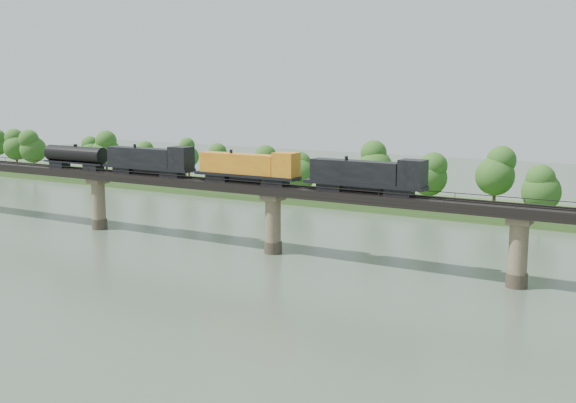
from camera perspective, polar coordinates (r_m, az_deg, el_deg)
The scene contains 6 objects.
ground at distance 97.78m, azimuth -10.62°, elevation -7.52°, with size 400.00×400.00×0.00m, color #384637.
far_bank at distance 169.15m, azimuth 8.74°, elevation -0.08°, with size 300.00×24.00×1.60m, color #2E4D1E.
bridge at distance 119.89m, azimuth -1.19°, elevation -1.56°, with size 236.00×30.00×11.50m.
bridge_superstructure at distance 118.87m, azimuth -1.20°, elevation 1.44°, with size 220.00×4.90×0.75m.
far_treeline at distance 167.23m, azimuth 5.62°, elevation 2.65°, with size 289.06×17.54×13.60m.
freight_train at distance 125.51m, azimuth -5.99°, elevation 2.88°, with size 79.81×3.11×5.49m.
Camera 1 is at (62.48, -69.82, 27.97)m, focal length 45.00 mm.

